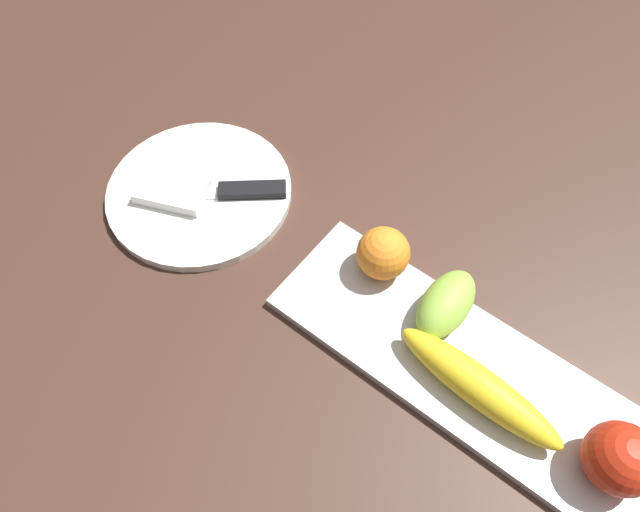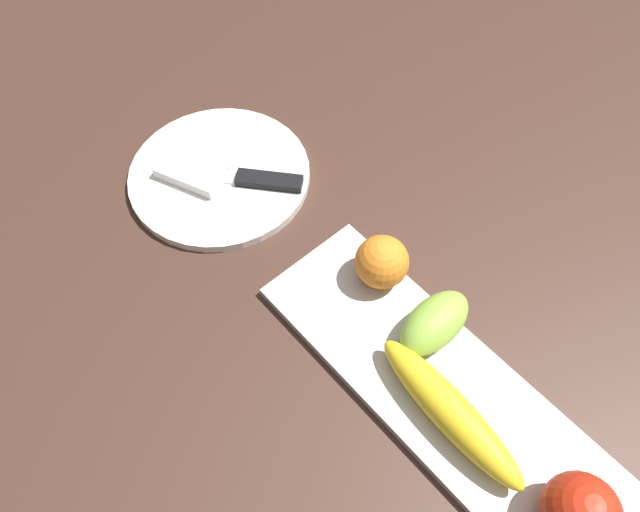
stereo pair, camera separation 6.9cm
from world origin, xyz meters
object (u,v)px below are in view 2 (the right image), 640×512
at_px(banana, 451,411).
at_px(knife, 259,180).
at_px(dinner_plate, 220,175).
at_px(fruit_tray, 447,394).
at_px(grape_bunch, 435,322).
at_px(orange_near_apple, 382,262).
at_px(folded_napkin, 205,155).
at_px(apple, 581,512).

bearing_deg(banana, knife, 175.53).
bearing_deg(dinner_plate, banana, 177.14).
height_order(fruit_tray, grape_bunch, grape_bunch).
bearing_deg(orange_near_apple, folded_napkin, 9.20).
bearing_deg(folded_napkin, apple, 179.19).
bearing_deg(knife, apple, 135.74).
height_order(dinner_plate, knife, knife).
height_order(fruit_tray, banana, banana).
xyz_separation_m(apple, folded_napkin, (0.61, -0.01, -0.03)).
height_order(banana, dinner_plate, banana).
distance_m(dinner_plate, folded_napkin, 0.03).
distance_m(orange_near_apple, knife, 0.22).
height_order(grape_bunch, knife, grape_bunch).
relative_size(apple, folded_napkin, 0.61).
bearing_deg(dinner_plate, grape_bunch, -173.61).
relative_size(orange_near_apple, grape_bunch, 0.66).
xyz_separation_m(apple, grape_bunch, (0.22, -0.05, -0.01)).
bearing_deg(dinner_plate, knife, -149.18).
relative_size(banana, knife, 1.30).
relative_size(banana, dinner_plate, 0.79).
relative_size(banana, grape_bunch, 2.02).
bearing_deg(apple, orange_near_apple, -10.21).
distance_m(banana, grape_bunch, 0.10).
bearing_deg(orange_near_apple, apple, 169.79).
height_order(apple, grape_bunch, apple).
xyz_separation_m(grape_bunch, folded_napkin, (0.39, 0.04, -0.02)).
distance_m(fruit_tray, apple, 0.17).
distance_m(fruit_tray, banana, 0.04).
height_order(dinner_plate, folded_napkin, folded_napkin).
bearing_deg(folded_napkin, orange_near_apple, -170.80).
bearing_deg(folded_napkin, grape_bunch, -174.12).
relative_size(dinner_plate, folded_napkin, 2.11).
bearing_deg(fruit_tray, orange_near_apple, -17.29).
relative_size(orange_near_apple, knife, 0.42).
bearing_deg(orange_near_apple, knife, 4.78).
bearing_deg(apple, folded_napkin, -0.81).
bearing_deg(dinner_plate, apple, 179.14).
distance_m(folded_napkin, knife, 0.09).
distance_m(apple, grape_bunch, 0.23).
bearing_deg(knife, banana, 132.28).
distance_m(orange_near_apple, grape_bunch, 0.09).
distance_m(fruit_tray, orange_near_apple, 0.17).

